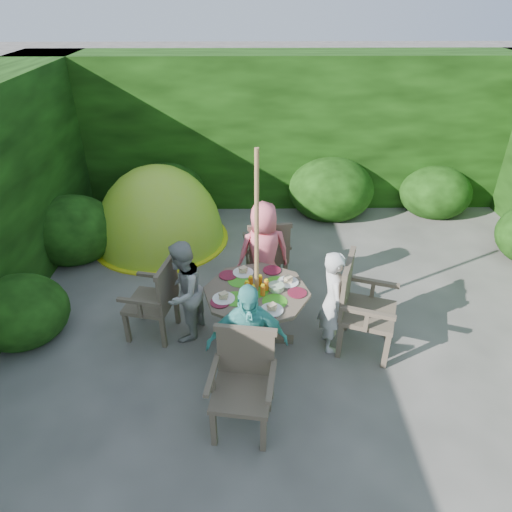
{
  "coord_description": "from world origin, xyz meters",
  "views": [
    {
      "loc": [
        -0.79,
        -3.84,
        3.45
      ],
      "look_at": [
        -0.72,
        0.47,
        0.85
      ],
      "focal_mm": 32.0,
      "sensor_mm": 36.0,
      "label": 1
    }
  ],
  "objects_px": {
    "patio_table": "(257,299)",
    "child_right": "(333,301)",
    "child_back": "(264,253)",
    "child_left": "(183,292)",
    "child_front": "(247,344)",
    "garden_chair_left": "(157,298)",
    "garden_chair_front": "(243,380)",
    "parasol_pole": "(257,255)",
    "garden_chair_right": "(360,305)",
    "dome_tent": "(161,240)",
    "garden_chair_back": "(267,252)"
  },
  "relations": [
    {
      "from": "garden_chair_right",
      "to": "garden_chair_left",
      "type": "height_order",
      "value": "garden_chair_right"
    },
    {
      "from": "patio_table",
      "to": "child_front",
      "type": "bearing_deg",
      "value": -97.38
    },
    {
      "from": "garden_chair_front",
      "to": "child_right",
      "type": "relative_size",
      "value": 0.78
    },
    {
      "from": "patio_table",
      "to": "garden_chair_front",
      "type": "relative_size",
      "value": 1.39
    },
    {
      "from": "child_left",
      "to": "child_back",
      "type": "distance_m",
      "value": 1.13
    },
    {
      "from": "child_front",
      "to": "dome_tent",
      "type": "relative_size",
      "value": 0.54
    },
    {
      "from": "garden_chair_back",
      "to": "child_front",
      "type": "relative_size",
      "value": 0.72
    },
    {
      "from": "child_right",
      "to": "parasol_pole",
      "type": "bearing_deg",
      "value": 78.16
    },
    {
      "from": "child_back",
      "to": "parasol_pole",
      "type": "bearing_deg",
      "value": 72.8
    },
    {
      "from": "patio_table",
      "to": "dome_tent",
      "type": "relative_size",
      "value": 0.54
    },
    {
      "from": "child_back",
      "to": "dome_tent",
      "type": "height_order",
      "value": "child_back"
    },
    {
      "from": "patio_table",
      "to": "child_right",
      "type": "distance_m",
      "value": 0.8
    },
    {
      "from": "garden_chair_left",
      "to": "garden_chair_front",
      "type": "relative_size",
      "value": 0.99
    },
    {
      "from": "parasol_pole",
      "to": "garden_chair_left",
      "type": "xyz_separation_m",
      "value": [
        -1.09,
        0.13,
        -0.61
      ]
    },
    {
      "from": "garden_chair_back",
      "to": "child_right",
      "type": "height_order",
      "value": "child_right"
    },
    {
      "from": "child_left",
      "to": "child_front",
      "type": "xyz_separation_m",
      "value": [
        0.69,
        -0.89,
        0.05
      ]
    },
    {
      "from": "parasol_pole",
      "to": "child_right",
      "type": "xyz_separation_m",
      "value": [
        0.79,
        -0.1,
        -0.51
      ]
    },
    {
      "from": "parasol_pole",
      "to": "garden_chair_front",
      "type": "xyz_separation_m",
      "value": [
        -0.13,
        -1.09,
        -0.61
      ]
    },
    {
      "from": "child_back",
      "to": "child_front",
      "type": "distance_m",
      "value": 1.6
    },
    {
      "from": "child_back",
      "to": "dome_tent",
      "type": "xyz_separation_m",
      "value": [
        -1.54,
        1.52,
        -0.65
      ]
    },
    {
      "from": "garden_chair_left",
      "to": "child_front",
      "type": "relative_size",
      "value": 0.71
    },
    {
      "from": "patio_table",
      "to": "garden_chair_back",
      "type": "distance_m",
      "value": 1.1
    },
    {
      "from": "garden_chair_front",
      "to": "child_left",
      "type": "relative_size",
      "value": 0.78
    },
    {
      "from": "child_left",
      "to": "child_front",
      "type": "distance_m",
      "value": 1.13
    },
    {
      "from": "garden_chair_front",
      "to": "child_right",
      "type": "bearing_deg",
      "value": 55.47
    },
    {
      "from": "garden_chair_left",
      "to": "child_back",
      "type": "xyz_separation_m",
      "value": [
        1.19,
        0.67,
        0.16
      ]
    },
    {
      "from": "child_right",
      "to": "dome_tent",
      "type": "bearing_deg",
      "value": 38.07
    },
    {
      "from": "garden_chair_left",
      "to": "dome_tent",
      "type": "distance_m",
      "value": 2.27
    },
    {
      "from": "garden_chair_left",
      "to": "child_back",
      "type": "distance_m",
      "value": 1.37
    },
    {
      "from": "child_left",
      "to": "parasol_pole",
      "type": "bearing_deg",
      "value": 98.62
    },
    {
      "from": "child_back",
      "to": "child_front",
      "type": "xyz_separation_m",
      "value": [
        -0.2,
        -1.59,
        -0.01
      ]
    },
    {
      "from": "patio_table",
      "to": "garden_chair_right",
      "type": "bearing_deg",
      "value": -6.12
    },
    {
      "from": "dome_tent",
      "to": "garden_chair_left",
      "type": "bearing_deg",
      "value": -68.23
    },
    {
      "from": "garden_chair_right",
      "to": "garden_chair_front",
      "type": "bearing_deg",
      "value": 148.08
    },
    {
      "from": "patio_table",
      "to": "garden_chair_back",
      "type": "bearing_deg",
      "value": 82.03
    },
    {
      "from": "patio_table",
      "to": "child_back",
      "type": "bearing_deg",
      "value": 83.18
    },
    {
      "from": "garden_chair_back",
      "to": "child_front",
      "type": "distance_m",
      "value": 1.91
    },
    {
      "from": "garden_chair_left",
      "to": "child_right",
      "type": "xyz_separation_m",
      "value": [
        1.89,
        -0.23,
        0.1
      ]
    },
    {
      "from": "child_back",
      "to": "child_left",
      "type": "bearing_deg",
      "value": 27.8
    },
    {
      "from": "garden_chair_back",
      "to": "child_back",
      "type": "height_order",
      "value": "child_back"
    },
    {
      "from": "patio_table",
      "to": "child_right",
      "type": "height_order",
      "value": "child_right"
    },
    {
      "from": "parasol_pole",
      "to": "patio_table",
      "type": "bearing_deg",
      "value": 5.7
    },
    {
      "from": "child_right",
      "to": "child_front",
      "type": "height_order",
      "value": "child_front"
    },
    {
      "from": "parasol_pole",
      "to": "child_right",
      "type": "height_order",
      "value": "parasol_pole"
    },
    {
      "from": "garden_chair_left",
      "to": "child_left",
      "type": "relative_size",
      "value": 0.78
    },
    {
      "from": "parasol_pole",
      "to": "garden_chair_front",
      "type": "distance_m",
      "value": 1.26
    },
    {
      "from": "garden_chair_left",
      "to": "child_right",
      "type": "bearing_deg",
      "value": 95.62
    },
    {
      "from": "garden_chair_right",
      "to": "child_back",
      "type": "bearing_deg",
      "value": 66.75
    },
    {
      "from": "garden_chair_right",
      "to": "garden_chair_front",
      "type": "relative_size",
      "value": 1.12
    },
    {
      "from": "garden_chair_front",
      "to": "child_front",
      "type": "xyz_separation_m",
      "value": [
        0.03,
        0.3,
        0.15
      ]
    }
  ]
}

